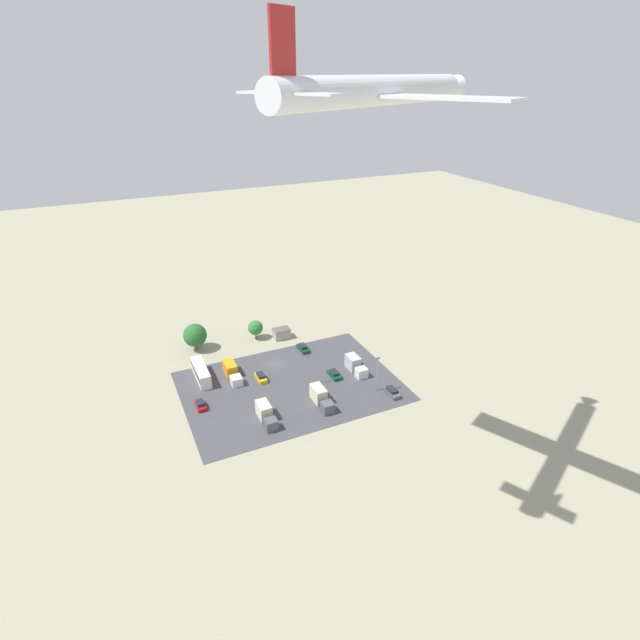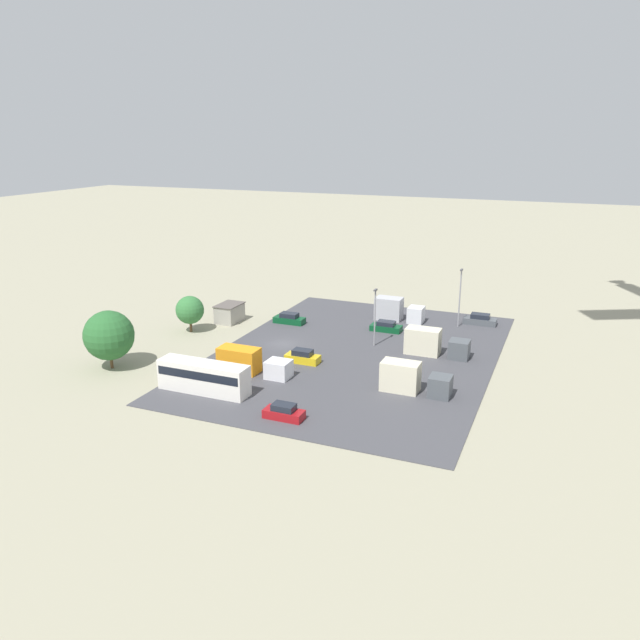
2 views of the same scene
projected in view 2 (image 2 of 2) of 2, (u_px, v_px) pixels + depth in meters
The scene contains 17 objects.
ground_plane at pixel (283, 344), 83.60m from camera, with size 400.00×400.00×0.00m, color gray.
parking_lot_surface at pixel (357, 354), 79.76m from camera, with size 47.84×34.04×0.08m.
shed_building at pixel (230, 313), 93.16m from camera, with size 4.53×3.15×2.73m.
bus at pixel (204, 376), 67.72m from camera, with size 2.56×10.38×3.38m.
parked_car_0 at pixel (284, 412), 61.69m from camera, with size 1.76×4.05×1.53m.
parked_car_1 at pixel (480, 320), 91.90m from camera, with size 1.95×4.75×1.59m.
parked_car_2 at pixel (289, 319), 92.42m from camera, with size 1.85×4.64×1.57m.
parked_car_3 at pixel (386, 327), 88.83m from camera, with size 1.96×4.41×1.44m.
parked_car_4 at pixel (303, 357), 76.74m from camera, with size 1.84×4.26×1.63m.
parked_truck_0 at pixel (411, 379), 67.69m from camera, with size 2.41×7.64×3.29m.
parked_truck_1 at pixel (433, 343), 79.03m from camera, with size 2.40×8.07×3.35m.
parked_truck_2 at pixel (396, 310), 93.60m from camera, with size 2.52×7.29×3.40m.
parked_truck_3 at pixel (250, 362), 73.07m from camera, with size 2.46×8.97×2.94m.
tree_near_shed at pixel (190, 310), 88.01m from camera, with size 3.99×3.99×5.21m.
tree_apron_mid at pixel (109, 335), 74.07m from camera, with size 5.97×5.97×7.13m.
light_pole_lot_centre at pixel (375, 315), 81.64m from camera, with size 0.90×0.28×7.72m.
light_pole_lot_edge at pixel (460, 295), 89.65m from camera, with size 0.90×0.28×8.55m.
Camera 2 is at (71.15, 34.83, 27.35)m, focal length 35.00 mm.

